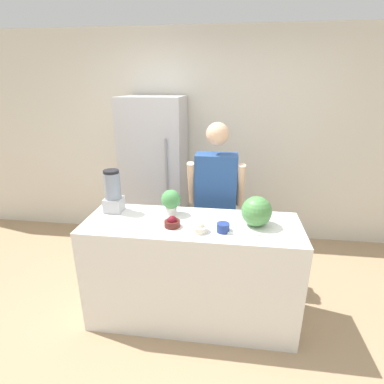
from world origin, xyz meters
TOP-DOWN VIEW (x-y plane):
  - ground_plane at (0.00, 0.00)m, footprint 14.00×14.00m
  - wall_back at (0.00, 1.95)m, footprint 8.00×0.06m
  - counter_island at (0.00, 0.31)m, footprint 1.74×0.62m
  - refrigerator at (-0.61, 1.57)m, footprint 0.71×0.67m
  - person at (0.16, 0.93)m, footprint 0.54×0.26m
  - cutting_board at (0.50, 0.29)m, footprint 0.42×0.27m
  - watermelon at (0.50, 0.30)m, footprint 0.23×0.23m
  - bowl_cherries at (-0.14, 0.22)m, footprint 0.12×0.12m
  - bowl_cream at (0.08, 0.16)m, footprint 0.12×0.12m
  - bowl_small_blue at (0.26, 0.18)m, footprint 0.10×0.10m
  - blender at (-0.70, 0.45)m, footprint 0.15×0.15m
  - potted_plant at (-0.19, 0.45)m, footprint 0.16×0.16m

SIDE VIEW (x-z plane):
  - ground_plane at x=0.00m, z-range 0.00..0.00m
  - counter_island at x=0.00m, z-range 0.00..0.93m
  - person at x=0.16m, z-range 0.02..1.67m
  - refrigerator at x=-0.61m, z-range 0.00..1.84m
  - cutting_board at x=0.50m, z-range 0.93..0.94m
  - bowl_cream at x=0.08m, z-range 0.92..1.00m
  - bowl_cherries at x=-0.14m, z-range 0.92..1.00m
  - bowl_small_blue at x=0.26m, z-range 0.93..0.99m
  - potted_plant at x=-0.19m, z-range 0.94..1.16m
  - watermelon at x=0.50m, z-range 0.94..1.17m
  - blender at x=-0.70m, z-range 0.92..1.29m
  - wall_back at x=0.00m, z-range 0.00..2.60m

